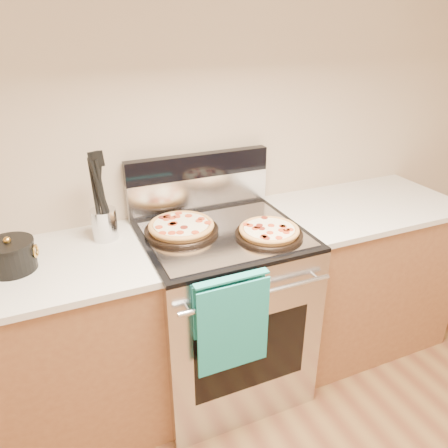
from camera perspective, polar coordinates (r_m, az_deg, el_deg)
name	(u,v)px	position (r m, az deg, el deg)	size (l,w,h in m)	color
wall_back	(195,127)	(2.24, -3.87, 12.57)	(4.00, 4.00, 0.00)	tan
range_body	(222,313)	(2.32, -0.20, -11.52)	(0.76, 0.68, 0.90)	#B7B7BC
oven_window	(251,354)	(2.09, 3.59, -16.57)	(0.56, 0.01, 0.40)	black
cooktop	(222,234)	(2.08, -0.22, -1.32)	(0.76, 0.68, 0.02)	black
backsplash_lower	(199,193)	(2.30, -3.29, 4.09)	(0.76, 0.06, 0.18)	silver
backsplash_upper	(198,165)	(2.25, -3.38, 7.65)	(0.76, 0.06, 0.12)	black
oven_handle	(258,295)	(1.84, 4.46, -9.20)	(0.03, 0.03, 0.70)	silver
dish_towel	(232,321)	(1.86, 0.99, -12.60)	(0.32, 0.05, 0.42)	#197B7E
foil_sheet	(225,234)	(2.05, 0.11, -1.34)	(0.70, 0.55, 0.01)	gray
cabinet_left	(43,358)	(2.24, -22.60, -15.85)	(1.00, 0.62, 0.88)	brown
countertop_left	(23,273)	(1.98, -24.78, -5.78)	(1.02, 0.64, 0.03)	#BCB5A9
cabinet_right	(355,276)	(2.75, 16.72, -6.48)	(1.00, 0.62, 0.88)	brown
countertop_right	(365,206)	(2.55, 17.98, 2.26)	(1.02, 0.64, 0.03)	#BCB5A9
pepperoni_pizza_back	(181,227)	(2.06, -5.59, -0.44)	(0.35, 0.35, 0.05)	#A66C32
pepperoni_pizza_front	(269,232)	(2.03, 5.91, -0.99)	(0.31, 0.31, 0.04)	#A66C32
utensil_crock	(104,224)	(2.08, -15.35, -0.01)	(0.12, 0.12, 0.15)	silver
saucepan	(11,257)	(1.97, -26.06, -3.90)	(0.19, 0.19, 0.12)	black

